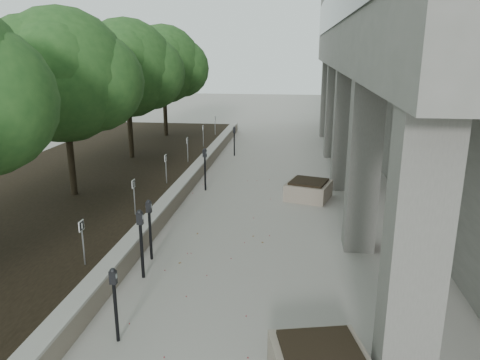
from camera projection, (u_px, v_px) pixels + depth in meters
The scene contains 18 objects.
retaining_wall at pixel (179, 193), 14.66m from camera, with size 0.39×26.00×0.50m, color gray, non-canonical shape.
planting_bed at pixel (69, 190), 15.11m from camera, with size 7.00×26.00×0.40m, color black.
crabapple_tree_3 at pixel (65, 104), 13.28m from camera, with size 4.60×4.00×5.44m, color #204A1C, non-canonical shape.
crabapple_tree_4 at pixel (128, 89), 18.05m from camera, with size 4.60×4.00×5.44m, color #204A1C, non-canonical shape.
crabapple_tree_5 at pixel (164, 81), 22.82m from camera, with size 4.60×4.00×5.44m, color #204A1C, non-canonical shape.
parking_sign_3 at pixel (83, 243), 9.30m from camera, with size 0.04×0.22×0.96m, color black, non-canonical shape.
parking_sign_4 at pixel (134, 197), 12.16m from camera, with size 0.04×0.22×0.96m, color black, non-canonical shape.
parking_sign_5 at pixel (166, 169), 15.02m from camera, with size 0.04×0.22×0.96m, color black, non-canonical shape.
parking_sign_6 at pixel (188, 150), 17.89m from camera, with size 0.04×0.22×0.96m, color black, non-canonical shape.
parking_sign_7 at pixel (203, 136), 20.75m from camera, with size 0.04×0.22×0.96m, color black, non-canonical shape.
parking_sign_8 at pixel (215, 125), 23.61m from camera, with size 0.04×0.22×0.96m, color black, non-canonical shape.
parking_meter_1 at pixel (115, 305), 7.45m from camera, with size 0.13×0.09×1.32m, color black, non-canonical shape.
parking_meter_2 at pixel (141, 244), 9.54m from camera, with size 0.15×0.11×1.51m, color black, non-canonical shape.
parking_meter_3 at pixel (150, 230), 10.40m from camera, with size 0.14×0.10×1.43m, color black, non-canonical shape.
parking_meter_4 at pixel (205, 169), 15.55m from camera, with size 0.14×0.10×1.46m, color black, non-canonical shape.
parking_meter_5 at pixel (234, 141), 20.64m from camera, with size 0.13×0.09×1.33m, color black, non-canonical shape.
planter_back at pixel (308, 190), 14.79m from camera, with size 1.28×1.28×0.60m, color gray, non-canonical shape.
berry_scatter at pixel (208, 256), 10.70m from camera, with size 3.30×14.10×0.02m, color maroon, non-canonical shape.
Camera 1 is at (1.87, -4.63, 4.64)m, focal length 34.58 mm.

